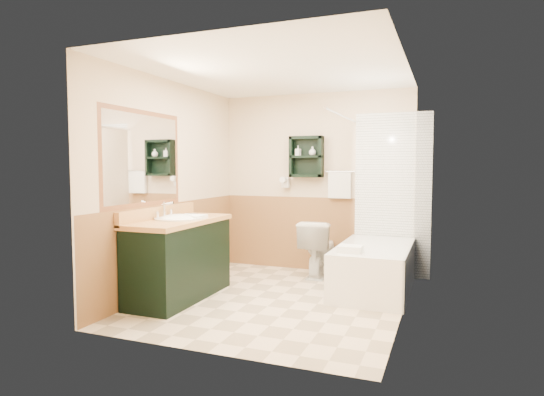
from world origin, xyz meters
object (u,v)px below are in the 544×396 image
(vanity_book, at_px, (182,207))
(hair_dryer, at_px, (286,182))
(bathtub, at_px, (374,268))
(soap_bottle_b, at_px, (312,152))
(wall_shelf, at_px, (306,157))
(vanity, at_px, (179,259))
(soap_bottle_a, at_px, (298,153))
(toilet, at_px, (318,248))

(vanity_book, bearing_deg, hair_dryer, 68.53)
(bathtub, xyz_separation_m, soap_bottle_b, (-0.94, 0.69, 1.35))
(wall_shelf, height_order, bathtub, wall_shelf)
(vanity, bearing_deg, wall_shelf, 62.62)
(wall_shelf, xyz_separation_m, vanity, (-0.89, -1.73, -1.12))
(vanity, xyz_separation_m, soap_bottle_b, (0.98, 1.72, 1.18))
(soap_bottle_a, bearing_deg, hair_dryer, 170.85)
(wall_shelf, distance_m, soap_bottle_a, 0.12)
(soap_bottle_a, relative_size, soap_bottle_b, 1.12)
(hair_dryer, xyz_separation_m, bathtub, (1.33, -0.72, -0.94))
(vanity_book, bearing_deg, wall_shelf, 59.46)
(wall_shelf, distance_m, hair_dryer, 0.46)
(soap_bottle_a, height_order, soap_bottle_b, soap_bottle_b)
(wall_shelf, height_order, vanity_book, wall_shelf)
(bathtub, relative_size, vanity_book, 7.36)
(vanity, distance_m, vanity_book, 0.65)
(vanity, bearing_deg, soap_bottle_b, 60.33)
(hair_dryer, distance_m, soap_bottle_b, 0.57)
(toilet, height_order, vanity_book, vanity_book)
(vanity, bearing_deg, toilet, 53.22)
(hair_dryer, relative_size, soap_bottle_b, 1.99)
(wall_shelf, bearing_deg, soap_bottle_a, -177.48)
(bathtub, height_order, toilet, toilet)
(vanity, xyz_separation_m, toilet, (1.13, 1.51, -0.07))
(vanity, xyz_separation_m, bathtub, (1.92, 1.04, -0.17))
(wall_shelf, bearing_deg, vanity_book, -127.16)
(hair_dryer, bearing_deg, soap_bottle_a, -9.15)
(hair_dryer, xyz_separation_m, vanity_book, (-0.76, -1.42, -0.24))
(vanity, relative_size, soap_bottle_b, 11.22)
(bathtub, relative_size, soap_bottle_b, 12.45)
(bathtub, xyz_separation_m, vanity_book, (-2.08, -0.71, 0.70))
(vanity_book, distance_m, soap_bottle_a, 1.80)
(hair_dryer, relative_size, toilet, 0.33)
(vanity, bearing_deg, bathtub, 28.34)
(hair_dryer, height_order, vanity, hair_dryer)
(bathtub, xyz_separation_m, toilet, (-0.79, 0.48, 0.09))
(wall_shelf, bearing_deg, hair_dryer, 175.24)
(wall_shelf, relative_size, soap_bottle_b, 4.57)
(vanity, relative_size, bathtub, 0.90)
(bathtub, height_order, soap_bottle_a, soap_bottle_a)
(soap_bottle_b, bearing_deg, toilet, -54.74)
(wall_shelf, height_order, toilet, wall_shelf)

